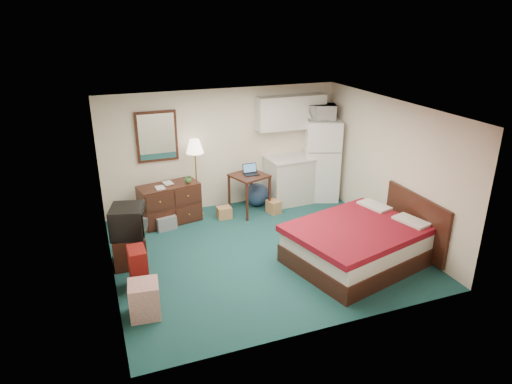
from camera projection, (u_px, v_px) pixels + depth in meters
name	position (u px, v px, depth m)	size (l,w,h in m)	color
floor	(262.00, 251.00, 8.01)	(5.00, 4.50, 0.01)	#10383E
ceiling	(263.00, 109.00, 7.09)	(5.00, 4.50, 0.01)	beige
walls	(263.00, 184.00, 7.55)	(5.01, 4.51, 2.50)	beige
mirror	(157.00, 136.00, 8.89)	(0.80, 0.06, 1.00)	white
upper_cabinets	(291.00, 112.00, 9.57)	(1.50, 0.35, 0.70)	silver
headboard	(415.00, 222.00, 7.81)	(0.06, 1.56, 1.00)	black
dresser	(170.00, 203.00, 8.98)	(1.16, 0.53, 0.79)	black
floor_lamp	(196.00, 178.00, 9.17)	(0.35, 0.35, 1.60)	gold
desk	(249.00, 194.00, 9.42)	(0.65, 0.65, 0.83)	black
exercise_ball	(257.00, 195.00, 9.81)	(0.50, 0.50, 0.50)	navy
kitchen_counter	(289.00, 181.00, 9.93)	(0.90, 0.68, 0.98)	silver
fridge	(321.00, 160.00, 10.02)	(0.73, 0.73, 1.78)	white
bed	(357.00, 245.00, 7.52)	(2.07, 1.62, 0.66)	maroon
tv_stand	(129.00, 249.00, 7.53)	(0.52, 0.57, 0.52)	black
suitcase	(138.00, 268.00, 6.85)	(0.25, 0.40, 0.65)	#721004
retail_box	(144.00, 299.00, 6.23)	(0.41, 0.41, 0.51)	silver
file_bin	(165.00, 222.00, 8.80)	(0.38, 0.29, 0.27)	gray
cardboard_box_a	(224.00, 212.00, 9.26)	(0.28, 0.24, 0.24)	#A9794B
cardboard_box_b	(274.00, 207.00, 9.49)	(0.23, 0.27, 0.27)	#A9794B
laptop	(251.00, 170.00, 9.23)	(0.30, 0.24, 0.20)	black
crt_tv	(128.00, 221.00, 7.35)	(0.54, 0.58, 0.49)	black
microwave	(322.00, 110.00, 9.63)	(0.58, 0.32, 0.39)	white
book_a	(155.00, 183.00, 8.59)	(0.17, 0.02, 0.24)	#A9794B
book_b	(163.00, 179.00, 8.81)	(0.17, 0.02, 0.24)	#A9794B
mug	(188.00, 179.00, 8.93)	(0.13, 0.11, 0.13)	#407B39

